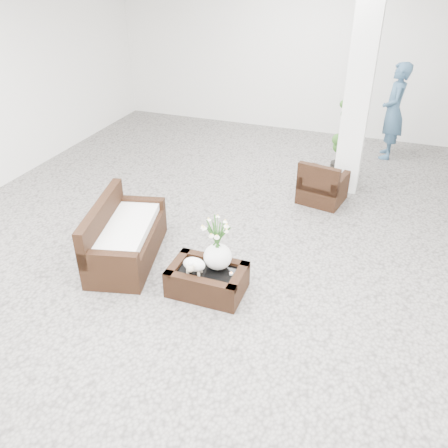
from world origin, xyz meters
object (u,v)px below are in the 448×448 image
(coffee_table, at_px, (207,281))
(loveseat, at_px, (126,232))
(armchair, at_px, (323,181))
(topiary, at_px, (343,139))

(coffee_table, distance_m, loveseat, 1.33)
(armchair, bearing_deg, coffee_table, 83.61)
(armchair, height_order, loveseat, loveseat)
(loveseat, xyz_separation_m, topiary, (2.28, 3.75, 0.27))
(topiary, bearing_deg, loveseat, -121.28)
(loveseat, height_order, topiary, topiary)
(coffee_table, xyz_separation_m, topiary, (1.00, 4.04, 0.53))
(armchair, relative_size, topiary, 0.53)
(armchair, xyz_separation_m, topiary, (0.11, 1.18, 0.32))
(topiary, bearing_deg, coffee_table, -103.90)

